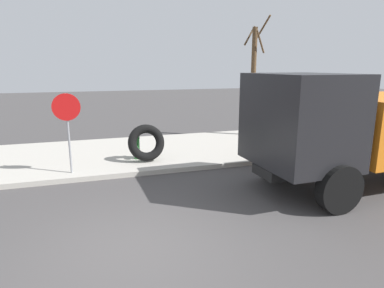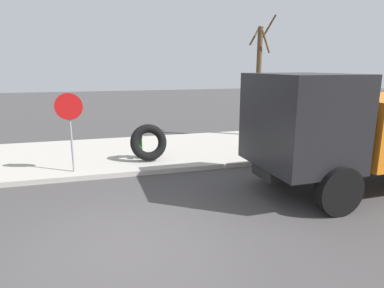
{
  "view_description": "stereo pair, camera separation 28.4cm",
  "coord_description": "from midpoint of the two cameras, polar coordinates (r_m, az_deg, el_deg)",
  "views": [
    {
      "loc": [
        -0.66,
        -5.37,
        3.17
      ],
      "look_at": [
        1.91,
        2.72,
        1.18
      ],
      "focal_mm": 31.19,
      "sensor_mm": 36.0,
      "label": 1
    },
    {
      "loc": [
        -0.39,
        -5.45,
        3.17
      ],
      "look_at": [
        1.91,
        2.72,
        1.18
      ],
      "focal_mm": 31.19,
      "sensor_mm": 36.0,
      "label": 2
    }
  ],
  "objects": [
    {
      "name": "fire_hydrant",
      "position": [
        11.23,
        -10.13,
        -0.31
      ],
      "size": [
        0.21,
        0.48,
        0.83
      ],
      "color": "#2D8438",
      "rests_on": "sidewalk_curb"
    },
    {
      "name": "ground_plane",
      "position": [
        6.29,
        -10.95,
        -17.31
      ],
      "size": [
        80.0,
        80.0,
        0.0
      ],
      "primitive_type": "plane",
      "color": "#423F3F"
    },
    {
      "name": "dump_truck_orange",
      "position": [
        10.02,
        27.65,
        2.72
      ],
      "size": [
        7.08,
        2.99,
        3.0
      ],
      "color": "orange",
      "rests_on": "ground"
    },
    {
      "name": "loose_tire",
      "position": [
        10.86,
        -8.56,
        0.21
      ],
      "size": [
        1.21,
        0.6,
        1.22
      ],
      "primitive_type": "torus",
      "rotation": [
        1.32,
        0.0,
        0.03
      ],
      "color": "black",
      "rests_on": "sidewalk_curb"
    },
    {
      "name": "stop_sign",
      "position": [
        10.0,
        -21.33,
        4.09
      ],
      "size": [
        0.76,
        0.08,
        2.3
      ],
      "color": "gray",
      "rests_on": "sidewalk_curb"
    },
    {
      "name": "bare_tree",
      "position": [
        14.97,
        9.91,
        10.88
      ],
      "size": [
        0.94,
        0.95,
        5.09
      ],
      "color": "#4C3823",
      "rests_on": "sidewalk_curb"
    },
    {
      "name": "sidewalk_curb",
      "position": [
        12.32,
        -14.64,
        -1.81
      ],
      "size": [
        36.0,
        5.0,
        0.15
      ],
      "primitive_type": "cube",
      "color": "#ADA89E",
      "rests_on": "ground"
    }
  ]
}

